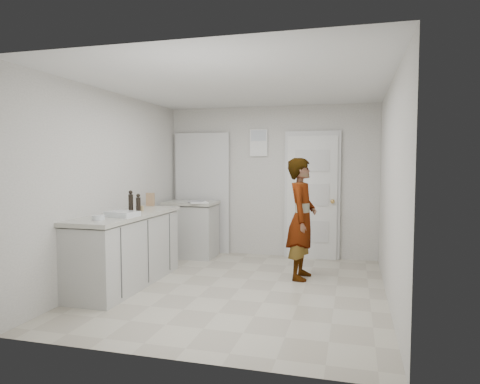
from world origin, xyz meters
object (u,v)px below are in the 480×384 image
(oil_cruet_a, at_px, (138,203))
(baking_dish, at_px, (122,214))
(person, at_px, (302,219))
(oil_cruet_b, at_px, (131,201))
(cake_mix_box, at_px, (150,199))
(egg_bowl, at_px, (98,218))
(spice_jar, at_px, (142,208))

(oil_cruet_a, bearing_deg, baking_dish, -83.73)
(person, bearing_deg, baking_dish, 123.70)
(oil_cruet_a, relative_size, oil_cruet_b, 0.86)
(cake_mix_box, distance_m, egg_bowl, 1.55)
(person, distance_m, oil_cruet_b, 2.29)
(cake_mix_box, relative_size, egg_bowl, 1.41)
(oil_cruet_a, bearing_deg, egg_bowl, -93.47)
(baking_dish, bearing_deg, person, 30.70)
(baking_dish, bearing_deg, oil_cruet_a, 96.27)
(spice_jar, distance_m, egg_bowl, 0.91)
(spice_jar, xyz_separation_m, oil_cruet_a, (-0.01, -0.08, 0.08))
(oil_cruet_b, bearing_deg, spice_jar, 27.60)
(oil_cruet_b, bearing_deg, baking_dish, -71.51)
(cake_mix_box, height_order, oil_cruet_b, oil_cruet_b)
(person, height_order, oil_cruet_b, person)
(person, relative_size, baking_dish, 4.02)
(oil_cruet_a, bearing_deg, person, 18.55)
(cake_mix_box, height_order, baking_dish, cake_mix_box)
(baking_dish, relative_size, egg_bowl, 2.92)
(cake_mix_box, distance_m, oil_cruet_b, 0.70)
(egg_bowl, bearing_deg, oil_cruet_b, 94.43)
(cake_mix_box, relative_size, oil_cruet_b, 0.70)
(oil_cruet_b, relative_size, baking_dish, 0.69)
(person, bearing_deg, spice_jar, 109.66)
(person, bearing_deg, oil_cruet_b, 110.35)
(person, xyz_separation_m, egg_bowl, (-2.11, -1.52, 0.14))
(person, distance_m, oil_cruet_a, 2.18)
(person, distance_m, spice_jar, 2.14)
(person, xyz_separation_m, oil_cruet_a, (-2.06, -0.69, 0.22))
(spice_jar, bearing_deg, egg_bowl, -93.91)
(spice_jar, distance_m, baking_dish, 0.58)
(oil_cruet_b, height_order, baking_dish, oil_cruet_b)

